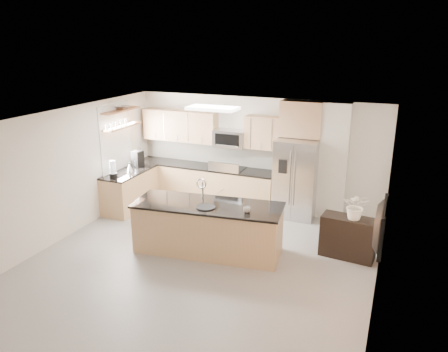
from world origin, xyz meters
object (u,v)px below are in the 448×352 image
at_px(microwave, 230,138).
at_px(refrigerator, 296,179).
at_px(coffee_maker, 138,159).
at_px(island, 208,228).
at_px(credenza, 348,237).
at_px(flower_vase, 357,199).
at_px(blender, 113,171).
at_px(television, 375,224).
at_px(range, 228,186).
at_px(bowl, 122,107).
at_px(kettle, 130,168).
at_px(cup, 247,210).
at_px(platter, 206,207).

distance_m(microwave, refrigerator, 1.82).
relative_size(refrigerator, coffee_maker, 4.64).
height_order(island, credenza, island).
bearing_deg(flower_vase, coffee_maker, 169.07).
bearing_deg(flower_vase, blender, -180.00).
height_order(microwave, television, microwave).
bearing_deg(range, microwave, 90.00).
xyz_separation_m(bowl, television, (5.76, -2.22, -1.04)).
bearing_deg(coffee_maker, blender, -88.86).
bearing_deg(island, kettle, 146.46).
distance_m(microwave, bowl, 2.58).
bearing_deg(bowl, refrigerator, 12.28).
bearing_deg(coffee_maker, television, -23.86).
height_order(cup, blender, blender).
bearing_deg(television, cup, 73.30).
xyz_separation_m(blender, kettle, (0.05, 0.56, -0.08)).
xyz_separation_m(microwave, credenza, (3.03, -1.74, -1.24)).
relative_size(range, coffee_maker, 2.97).
bearing_deg(flower_vase, platter, -160.41).
relative_size(range, island, 0.40).
xyz_separation_m(refrigerator, coffee_maker, (-3.75, -0.60, 0.21)).
distance_m(platter, flower_vase, 2.70).
bearing_deg(refrigerator, coffee_maker, -170.99).
relative_size(credenza, platter, 2.82).
distance_m(blender, bowl, 1.51).
distance_m(microwave, platter, 2.82).
height_order(bowl, television, bowl).
height_order(range, island, island).
relative_size(kettle, flower_vase, 0.29).
height_order(cup, kettle, kettle).
xyz_separation_m(flower_vase, television, (0.39, -1.47, 0.19)).
bearing_deg(microwave, bowl, -155.58).
xyz_separation_m(credenza, blender, (-5.10, -0.04, 0.70)).
bearing_deg(coffee_maker, bowl, -121.20).
height_order(credenza, bowl, bowl).
bearing_deg(island, blender, 157.44).
bearing_deg(range, bowl, -158.25).
xyz_separation_m(coffee_maker, flower_vase, (5.22, -1.01, 0.06)).
relative_size(kettle, television, 0.21).
relative_size(microwave, coffee_maker, 1.98).
xyz_separation_m(platter, flower_vase, (2.54, 0.90, 0.20)).
bearing_deg(platter, television, -11.01).
xyz_separation_m(island, kettle, (-2.58, 1.29, 0.54)).
bearing_deg(microwave, platter, -77.62).
height_order(microwave, bowl, bowl).
bearing_deg(range, blender, -141.52).
relative_size(cup, coffee_maker, 0.33).
distance_m(range, flower_vase, 3.60).
relative_size(refrigerator, flower_vase, 2.36).
height_order(island, cup, island).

